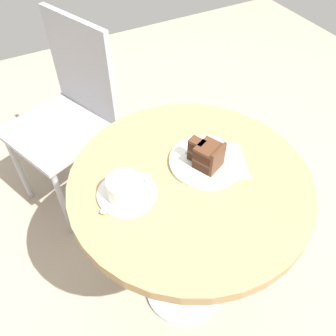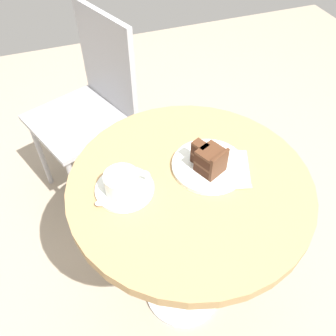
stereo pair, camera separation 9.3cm
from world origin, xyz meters
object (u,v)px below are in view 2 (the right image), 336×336
Objects in this scene: cake_plate at (209,166)px; cafe_chair at (93,98)px; cake_slice at (209,160)px; fork at (221,156)px; napkin at (223,170)px; saucer at (125,189)px; coffee_cup at (123,182)px; teaspoon at (111,203)px.

cake_plate is 0.75m from cafe_chair.
cake_plate is 0.05m from cake_slice.
fork is (0.04, 0.02, 0.01)m from cake_plate.
napkin is at bearing -82.35° from fork.
fork is 0.71× the size of napkin.
saucer is 0.29m from fork.
coffee_cup is 0.64× the size of napkin.
teaspoon reaches higher than napkin.
napkin is (0.28, -0.02, -0.04)m from coffee_cup.
teaspoon reaches higher than cake_plate.
cafe_chair is at bearing 87.77° from saucer.
cafe_chair is (0.07, 0.73, -0.20)m from teaspoon.
saucer is 0.18× the size of cafe_chair.
cafe_chair reaches higher than cake_slice.
cake_plate is at bearing -146.92° from teaspoon.
fork is 0.04m from napkin.
coffee_cup reaches higher than fork.
cafe_chair is at bearing 87.47° from coffee_cup.
saucer is 0.24m from cake_plate.
coffee_cup is 1.17× the size of cake_slice.
cake_slice is 0.12× the size of cafe_chair.
fork is at bearing 74.15° from napkin.
teaspoon is 1.01× the size of cake_slice.
cake_plate reaches higher than napkin.
fork is (0.05, 0.03, -0.03)m from cake_slice.
cake_slice is (0.24, -0.01, 0.01)m from coffee_cup.
napkin is (-0.01, -0.04, -0.01)m from fork.
saucer is at bearing -179.75° from cake_plate.
cake_plate is (0.24, 0.01, -0.03)m from coffee_cup.
napkin is at bearing -11.72° from cake_slice.
napkin is (0.32, 0.01, -0.01)m from teaspoon.
teaspoon is 0.12× the size of cafe_chair.
saucer is 1.14× the size of fork.
saucer is at bearing 175.27° from napkin.
coffee_cup reaches higher than cake_plate.
cafe_chair reaches higher than saucer.
cake_slice is at bearing -3.42° from saucer.
fork is 0.75m from cafe_chair.
cake_slice is at bearing -122.44° from cake_plate.
cake_plate is (0.24, 0.00, 0.00)m from saucer.
napkin is at bearing -151.93° from teaspoon.
teaspoon is at bearing -172.29° from cake_plate.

